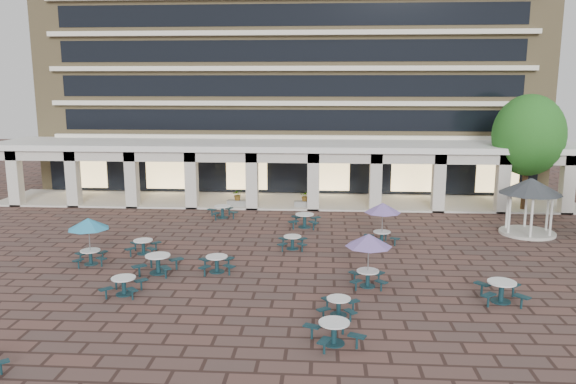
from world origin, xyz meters
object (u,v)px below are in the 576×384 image
object	(u,v)px
picnic_table_0	(124,284)
gazebo	(530,192)
picnic_table_2	(334,331)
planter_left	(238,200)
planter_right	(305,201)

from	to	relation	value
picnic_table_0	gazebo	xyz separation A→B (m)	(19.96, 10.83, 2.01)
picnic_table_2	gazebo	bearing A→B (deg)	30.73
planter_left	planter_right	xyz separation A→B (m)	(4.73, 0.00, -0.06)
gazebo	planter_right	size ratio (longest dim) A/B	2.33
planter_right	gazebo	bearing A→B (deg)	-24.79
planter_left	planter_right	bearing A→B (deg)	0.00
picnic_table_0	picnic_table_2	size ratio (longest dim) A/B	0.79
picnic_table_0	planter_left	size ratio (longest dim) A/B	1.12
picnic_table_0	gazebo	bearing A→B (deg)	28.91
picnic_table_2	planter_left	size ratio (longest dim) A/B	1.42
picnic_table_2	planter_right	world-z (taller)	planter_right
picnic_table_0	planter_left	distance (m)	17.01
picnic_table_0	picnic_table_2	xyz separation A→B (m)	(8.57, -3.92, 0.02)
picnic_table_2	planter_right	bearing A→B (deg)	73.09
gazebo	planter_right	bearing A→B (deg)	155.21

